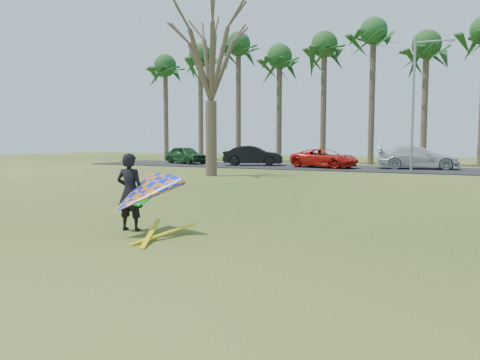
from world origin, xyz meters
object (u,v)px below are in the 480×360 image
at_px(streetlight, 416,99).
at_px(car_2, 325,158).
at_px(car_1, 253,156).
at_px(car_0, 186,155).
at_px(bare_tree_left, 211,51).
at_px(kite_flyer, 138,195).
at_px(car_3, 417,158).

distance_m(streetlight, car_2, 7.63).
xyz_separation_m(car_1, car_2, (5.72, -0.39, -0.08)).
relative_size(car_0, car_2, 0.87).
bearing_deg(car_2, car_1, 100.08).
height_order(bare_tree_left, car_0, bare_tree_left).
bearing_deg(car_2, bare_tree_left, 171.11).
bearing_deg(car_1, car_2, -110.94).
xyz_separation_m(streetlight, car_1, (-11.92, 2.80, -3.66)).
distance_m(car_1, car_2, 5.74).
relative_size(streetlight, car_1, 1.76).
distance_m(bare_tree_left, car_1, 11.68).
height_order(car_0, kite_flyer, kite_flyer).
distance_m(bare_tree_left, car_3, 15.91).
xyz_separation_m(car_1, kite_flyer, (8.19, -24.70, 0.04)).
bearing_deg(car_0, car_2, -71.83).
height_order(car_0, car_1, car_1).
distance_m(car_1, kite_flyer, 26.02).
xyz_separation_m(bare_tree_left, streetlight, (10.16, 7.00, -2.45)).
bearing_deg(car_1, car_0, 71.71).
height_order(streetlight, car_3, streetlight).
bearing_deg(car_1, bare_tree_left, 173.07).
bearing_deg(bare_tree_left, car_0, 128.61).
distance_m(bare_tree_left, car_0, 14.12).
bearing_deg(car_0, car_3, -66.80).
xyz_separation_m(car_0, car_2, (11.90, -0.51, -0.05)).
height_order(car_2, car_3, car_3).
xyz_separation_m(car_1, car_3, (11.80, 0.93, 0.02)).
distance_m(car_2, car_3, 6.22).
bearing_deg(car_3, kite_flyer, 162.04).
xyz_separation_m(bare_tree_left, car_3, (10.04, 10.74, -6.09)).
relative_size(bare_tree_left, car_3, 1.83).
relative_size(car_3, kite_flyer, 2.22).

